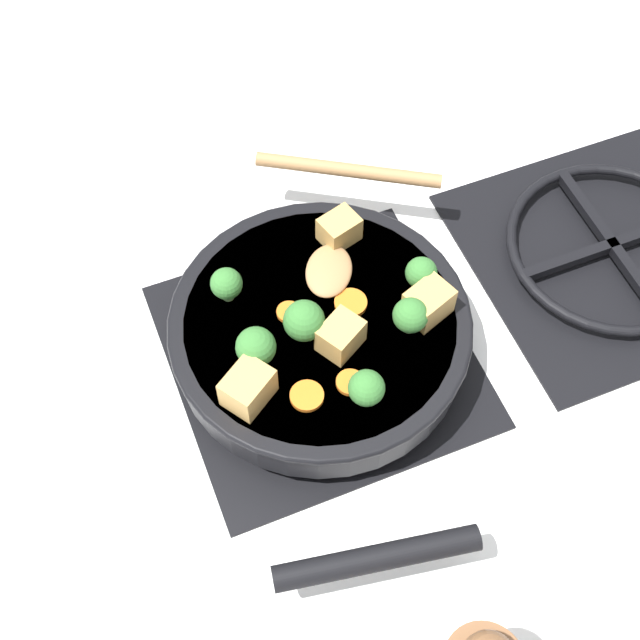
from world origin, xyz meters
The scene contains 19 objects.
ground_plane centered at (0.00, 0.00, 0.00)m, with size 2.40×2.40×0.00m, color white.
front_burner_grate centered at (0.00, 0.00, 0.01)m, with size 0.31×0.31×0.03m.
rear_burner_grate centered at (0.00, 0.36, 0.01)m, with size 0.31×0.31×0.03m.
skillet_pan centered at (0.00, 0.00, 0.05)m, with size 0.42×0.31×0.05m.
wooden_spoon centered at (-0.11, 0.07, 0.08)m, with size 0.22×0.20×0.02m.
tofu_cube_center_large centered at (-0.09, 0.06, 0.09)m, with size 0.04×0.03×0.03m, color tan.
tofu_cube_near_handle centered at (0.03, 0.10, 0.09)m, with size 0.04×0.03×0.03m, color tan.
tofu_cube_east_chunk centered at (0.03, 0.01, 0.09)m, with size 0.04×0.03×0.03m, color tan.
tofu_cube_west_chunk centered at (0.05, -0.10, 0.09)m, with size 0.05×0.04×0.04m, color tan.
broccoli_floret_near_spoon centered at (0.04, 0.08, 0.10)m, with size 0.04×0.04×0.04m.
broccoli_floret_center_top centered at (0.00, 0.11, 0.10)m, with size 0.03×0.03×0.04m.
broccoli_floret_east_rim centered at (0.10, 0.01, 0.10)m, with size 0.04×0.04×0.04m.
broccoli_floret_west_rim centered at (0.02, -0.07, 0.10)m, with size 0.04×0.04×0.05m.
broccoli_floret_north_edge centered at (-0.06, -0.08, 0.10)m, with size 0.03×0.03×0.04m.
broccoli_floret_south_cluster centered at (0.01, -0.02, 0.10)m, with size 0.04×0.04×0.05m.
carrot_slice_orange_thin centered at (0.08, -0.04, 0.08)m, with size 0.03×0.03×0.01m, color orange.
carrot_slice_near_center centered at (0.08, 0.00, 0.08)m, with size 0.03×0.03×0.01m, color orange.
carrot_slice_edge_slice centered at (-0.01, 0.04, 0.08)m, with size 0.03×0.03×0.01m, color orange.
carrot_slice_under_broccoli centered at (-0.02, -0.03, 0.08)m, with size 0.02×0.02×0.01m, color orange.
Camera 1 is at (0.44, -0.18, 0.84)m, focal length 50.00 mm.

